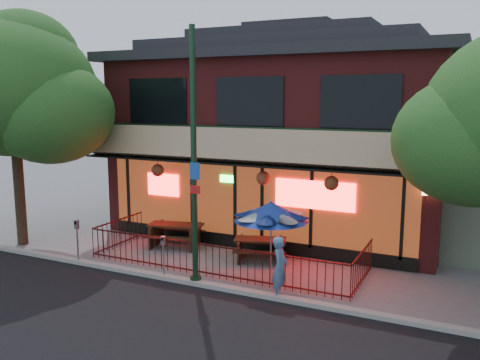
# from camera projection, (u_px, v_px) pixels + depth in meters

# --- Properties ---
(ground) EXTENTS (80.00, 80.00, 0.00)m
(ground) POSITION_uv_depth(u_px,v_px,m) (203.00, 279.00, 14.54)
(ground) COLOR gray
(ground) RESTS_ON ground
(curb) EXTENTS (80.00, 0.25, 0.12)m
(curb) POSITION_uv_depth(u_px,v_px,m) (194.00, 282.00, 14.08)
(curb) COLOR #999993
(curb) RESTS_ON ground
(restaurant_building) EXTENTS (12.96, 9.49, 8.05)m
(restaurant_building) POSITION_uv_depth(u_px,v_px,m) (290.00, 123.00, 20.20)
(restaurant_building) COLOR maroon
(restaurant_building) RESTS_ON ground
(patio_fence) EXTENTS (8.44, 2.62, 1.00)m
(patio_fence) POSITION_uv_depth(u_px,v_px,m) (211.00, 253.00, 14.88)
(patio_fence) COLOR #3E0E0D
(patio_fence) RESTS_ON ground
(street_light) EXTENTS (0.43, 0.32, 7.00)m
(street_light) POSITION_uv_depth(u_px,v_px,m) (194.00, 172.00, 13.67)
(street_light) COLOR #15301D
(street_light) RESTS_ON ground
(street_tree_left) EXTENTS (5.60, 5.60, 8.05)m
(street_tree_left) POSITION_uv_depth(u_px,v_px,m) (15.00, 81.00, 17.14)
(street_tree_left) COLOR #38281C
(street_tree_left) RESTS_ON ground
(picnic_table_left) EXTENTS (2.15, 1.83, 0.79)m
(picnic_table_left) POSITION_uv_depth(u_px,v_px,m) (176.00, 232.00, 17.63)
(picnic_table_left) COLOR #342113
(picnic_table_left) RESTS_ON ground
(picnic_table_right) EXTENTS (1.97, 1.73, 0.70)m
(picnic_table_right) POSITION_uv_depth(u_px,v_px,m) (260.00, 246.00, 16.16)
(picnic_table_right) COLOR #382013
(picnic_table_right) RESTS_ON ground
(patio_umbrella) EXTENTS (2.06, 2.06, 2.36)m
(patio_umbrella) POSITION_uv_depth(u_px,v_px,m) (271.00, 211.00, 14.07)
(patio_umbrella) COLOR gray
(patio_umbrella) RESTS_ON ground
(pedestrian) EXTENTS (0.48, 0.65, 1.63)m
(pedestrian) POSITION_uv_depth(u_px,v_px,m) (280.00, 268.00, 13.03)
(pedestrian) COLOR #4E719C
(pedestrian) RESTS_ON ground
(parking_meter_near) EXTENTS (0.13, 0.11, 1.26)m
(parking_meter_near) POSITION_uv_depth(u_px,v_px,m) (163.00, 250.00, 14.40)
(parking_meter_near) COLOR gray
(parking_meter_near) RESTS_ON ground
(parking_meter_far) EXTENTS (0.14, 0.12, 1.39)m
(parking_meter_far) POSITION_uv_depth(u_px,v_px,m) (77.00, 234.00, 15.75)
(parking_meter_far) COLOR gray
(parking_meter_far) RESTS_ON ground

